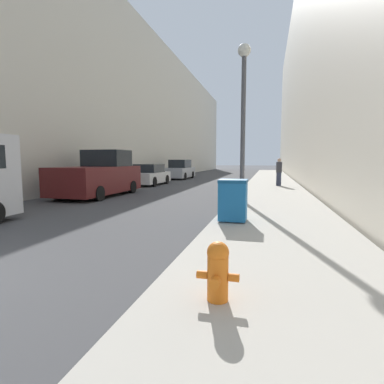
% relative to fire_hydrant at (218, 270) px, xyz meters
% --- Properties ---
extents(sidewalk_right, '(3.36, 60.00, 0.14)m').
position_rel_fire_hydrant_xyz_m(sidewalk_right, '(0.80, 16.98, -0.42)').
color(sidewalk_right, '#ADA89E').
rests_on(sidewalk_right, ground).
extents(building_left_glass, '(12.00, 60.00, 12.91)m').
position_rel_fire_hydrant_xyz_m(building_left_glass, '(-15.45, 24.98, 5.97)').
color(building_left_glass, beige).
rests_on(building_left_glass, ground).
extents(building_right_stone, '(12.00, 60.00, 17.95)m').
position_rel_fire_hydrant_xyz_m(building_right_stone, '(8.58, 24.98, 8.49)').
color(building_right_stone, beige).
rests_on(building_right_stone, ground).
extents(fire_hydrant, '(0.48, 0.36, 0.67)m').
position_rel_fire_hydrant_xyz_m(fire_hydrant, '(0.00, 0.00, 0.00)').
color(fire_hydrant, orange).
rests_on(fire_hydrant, sidewalk_right).
extents(trash_bin, '(0.71, 0.68, 1.07)m').
position_rel_fire_hydrant_xyz_m(trash_bin, '(-0.34, 4.45, 0.20)').
color(trash_bin, '#19609E').
rests_on(trash_bin, sidewalk_right).
extents(lamppost, '(0.48, 0.48, 5.79)m').
position_rel_fire_hydrant_xyz_m(lamppost, '(-0.45, 8.33, 3.17)').
color(lamppost, '#4C4C51').
rests_on(lamppost, sidewalk_right).
extents(pickup_truck, '(2.24, 5.11, 2.21)m').
position_rel_fire_hydrant_xyz_m(pickup_truck, '(-7.36, 9.65, 0.45)').
color(pickup_truck, '#561919').
rests_on(pickup_truck, ground).
extents(parked_sedan_near, '(1.81, 4.12, 1.44)m').
position_rel_fire_hydrant_xyz_m(parked_sedan_near, '(-7.46, 16.17, 0.18)').
color(parked_sedan_near, silver).
rests_on(parked_sedan_near, ground).
extents(parked_sedan_far, '(1.83, 4.52, 1.75)m').
position_rel_fire_hydrant_xyz_m(parked_sedan_far, '(-7.37, 23.34, 0.31)').
color(parked_sedan_far, '#A3A8B2').
rests_on(parked_sedan_far, ground).
extents(pedestrian_on_sidewalk, '(0.34, 0.22, 1.68)m').
position_rel_fire_hydrant_xyz_m(pedestrian_on_sidewalk, '(1.15, 15.94, 0.49)').
color(pedestrian_on_sidewalk, '#2D3347').
rests_on(pedestrian_on_sidewalk, sidewalk_right).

